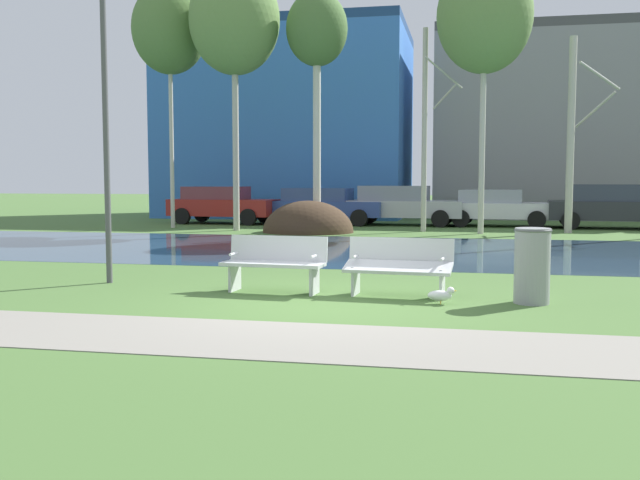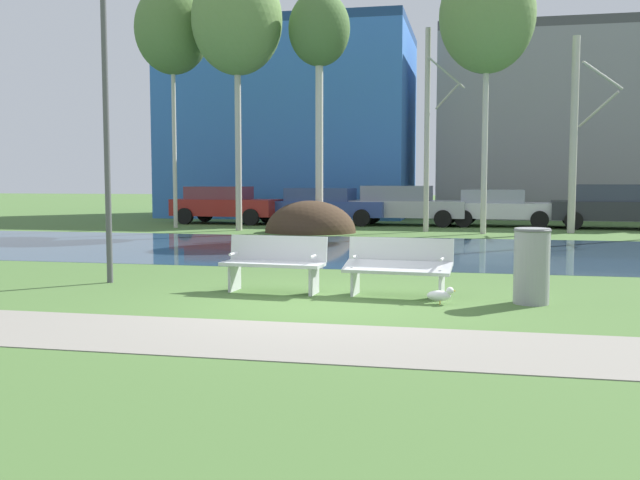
{
  "view_description": "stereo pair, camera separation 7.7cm",
  "coord_description": "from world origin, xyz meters",
  "px_view_note": "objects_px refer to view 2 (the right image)",
  "views": [
    {
      "loc": [
        1.95,
        -9.73,
        1.76
      ],
      "look_at": [
        -0.42,
        1.85,
        0.75
      ],
      "focal_mm": 40.13,
      "sensor_mm": 36.0,
      "label": 1
    },
    {
      "loc": [
        2.02,
        -9.71,
        1.76
      ],
      "look_at": [
        -0.42,
        1.85,
        0.75
      ],
      "focal_mm": 40.13,
      "sensor_mm": 36.0,
      "label": 2
    }
  ],
  "objects_px": {
    "parked_suv_fifth_dark": "(612,206)",
    "streetlamp": "(104,43)",
    "trash_bin": "(532,265)",
    "parked_sedan_second_blue": "(327,205)",
    "seagull": "(440,295)",
    "bench_left": "(274,262)",
    "bench_right": "(398,265)",
    "parked_hatch_third_silver": "(404,205)",
    "parked_wagon_fourth_white": "(500,207)",
    "parked_van_nearest_red": "(225,204)"
  },
  "relations": [
    {
      "from": "seagull",
      "to": "parked_wagon_fourth_white",
      "type": "height_order",
      "value": "parked_wagon_fourth_white"
    },
    {
      "from": "bench_left",
      "to": "parked_suv_fifth_dark",
      "type": "distance_m",
      "value": 18.14
    },
    {
      "from": "seagull",
      "to": "streetlamp",
      "type": "distance_m",
      "value": 6.88
    },
    {
      "from": "bench_left",
      "to": "streetlamp",
      "type": "xyz_separation_m",
      "value": [
        -3.02,
        0.42,
        3.53
      ]
    },
    {
      "from": "parked_suv_fifth_dark",
      "to": "trash_bin",
      "type": "bearing_deg",
      "value": -103.73
    },
    {
      "from": "seagull",
      "to": "parked_van_nearest_red",
      "type": "height_order",
      "value": "parked_van_nearest_red"
    },
    {
      "from": "streetlamp",
      "to": "parked_hatch_third_silver",
      "type": "bearing_deg",
      "value": 78.05
    },
    {
      "from": "parked_sedan_second_blue",
      "to": "parked_wagon_fourth_white",
      "type": "distance_m",
      "value": 6.57
    },
    {
      "from": "bench_right",
      "to": "parked_van_nearest_red",
      "type": "bearing_deg",
      "value": 117.53
    },
    {
      "from": "bench_left",
      "to": "bench_right",
      "type": "bearing_deg",
      "value": 0.0
    },
    {
      "from": "parked_hatch_third_silver",
      "to": "parked_wagon_fourth_white",
      "type": "bearing_deg",
      "value": 0.36
    },
    {
      "from": "parked_sedan_second_blue",
      "to": "parked_suv_fifth_dark",
      "type": "bearing_deg",
      "value": -2.15
    },
    {
      "from": "trash_bin",
      "to": "parked_sedan_second_blue",
      "type": "relative_size",
      "value": 0.23
    },
    {
      "from": "bench_left",
      "to": "bench_right",
      "type": "height_order",
      "value": "same"
    },
    {
      "from": "trash_bin",
      "to": "parked_suv_fifth_dark",
      "type": "xyz_separation_m",
      "value": [
        4.05,
        16.58,
        0.27
      ]
    },
    {
      "from": "streetlamp",
      "to": "bench_left",
      "type": "bearing_deg",
      "value": -7.88
    },
    {
      "from": "parked_wagon_fourth_white",
      "to": "bench_right",
      "type": "bearing_deg",
      "value": -97.14
    },
    {
      "from": "bench_left",
      "to": "parked_wagon_fourth_white",
      "type": "height_order",
      "value": "parked_wagon_fourth_white"
    },
    {
      "from": "streetlamp",
      "to": "parked_suv_fifth_dark",
      "type": "bearing_deg",
      "value": 55.58
    },
    {
      "from": "trash_bin",
      "to": "streetlamp",
      "type": "relative_size",
      "value": 0.18
    },
    {
      "from": "seagull",
      "to": "parked_sedan_second_blue",
      "type": "relative_size",
      "value": 0.09
    },
    {
      "from": "bench_right",
      "to": "parked_hatch_third_silver",
      "type": "relative_size",
      "value": 0.35
    },
    {
      "from": "streetlamp",
      "to": "parked_sedan_second_blue",
      "type": "bearing_deg",
      "value": 88.28
    },
    {
      "from": "parked_wagon_fourth_white",
      "to": "parked_sedan_second_blue",
      "type": "bearing_deg",
      "value": -179.07
    },
    {
      "from": "parked_van_nearest_red",
      "to": "parked_suv_fifth_dark",
      "type": "relative_size",
      "value": 0.98
    },
    {
      "from": "bench_left",
      "to": "seagull",
      "type": "relative_size",
      "value": 4.01
    },
    {
      "from": "parked_hatch_third_silver",
      "to": "parked_suv_fifth_dark",
      "type": "distance_m",
      "value": 7.45
    },
    {
      "from": "streetlamp",
      "to": "parked_van_nearest_red",
      "type": "relative_size",
      "value": 1.41
    },
    {
      "from": "parked_van_nearest_red",
      "to": "streetlamp",
      "type": "bearing_deg",
      "value": -77.34
    },
    {
      "from": "streetlamp",
      "to": "parked_wagon_fourth_white",
      "type": "bearing_deg",
      "value": 66.73
    },
    {
      "from": "bench_right",
      "to": "seagull",
      "type": "distance_m",
      "value": 0.93
    },
    {
      "from": "parked_suv_fifth_dark",
      "to": "streetlamp",
      "type": "bearing_deg",
      "value": -124.42
    },
    {
      "from": "trash_bin",
      "to": "parked_van_nearest_red",
      "type": "xyz_separation_m",
      "value": [
        -10.44,
        16.61,
        0.23
      ]
    },
    {
      "from": "seagull",
      "to": "streetlamp",
      "type": "xyz_separation_m",
      "value": [
        -5.6,
        0.99,
        3.87
      ]
    },
    {
      "from": "seagull",
      "to": "parked_van_nearest_red",
      "type": "relative_size",
      "value": 0.09
    },
    {
      "from": "parked_wagon_fourth_white",
      "to": "parked_suv_fifth_dark",
      "type": "relative_size",
      "value": 0.94
    },
    {
      "from": "parked_van_nearest_red",
      "to": "parked_wagon_fourth_white",
      "type": "distance_m",
      "value": 10.65
    },
    {
      "from": "seagull",
      "to": "parked_wagon_fourth_white",
      "type": "xyz_separation_m",
      "value": [
        1.45,
        17.4,
        0.6
      ]
    },
    {
      "from": "seagull",
      "to": "streetlamp",
      "type": "height_order",
      "value": "streetlamp"
    },
    {
      "from": "trash_bin",
      "to": "parked_wagon_fourth_white",
      "type": "bearing_deg",
      "value": 89.33
    },
    {
      "from": "bench_right",
      "to": "parked_van_nearest_red",
      "type": "xyz_separation_m",
      "value": [
        -8.53,
        16.37,
        0.31
      ]
    },
    {
      "from": "parked_sedan_second_blue",
      "to": "parked_hatch_third_silver",
      "type": "bearing_deg",
      "value": 1.62
    },
    {
      "from": "parked_van_nearest_red",
      "to": "trash_bin",
      "type": "bearing_deg",
      "value": -57.85
    },
    {
      "from": "bench_left",
      "to": "parked_hatch_third_silver",
      "type": "relative_size",
      "value": 0.35
    },
    {
      "from": "trash_bin",
      "to": "seagull",
      "type": "relative_size",
      "value": 2.62
    },
    {
      "from": "bench_left",
      "to": "parked_sedan_second_blue",
      "type": "height_order",
      "value": "parked_sedan_second_blue"
    },
    {
      "from": "parked_hatch_third_silver",
      "to": "parked_wagon_fourth_white",
      "type": "distance_m",
      "value": 3.59
    },
    {
      "from": "streetlamp",
      "to": "parked_hatch_third_silver",
      "type": "distance_m",
      "value": 17.06
    },
    {
      "from": "parked_sedan_second_blue",
      "to": "seagull",
      "type": "bearing_deg",
      "value": -73.52
    },
    {
      "from": "parked_sedan_second_blue",
      "to": "parked_van_nearest_red",
      "type": "bearing_deg",
      "value": -175.01
    }
  ]
}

